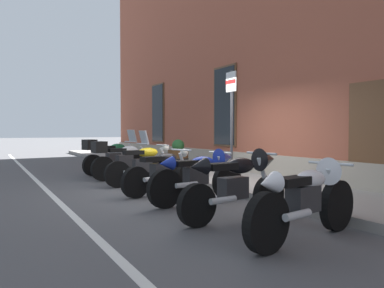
{
  "coord_description": "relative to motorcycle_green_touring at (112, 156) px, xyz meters",
  "views": [
    {
      "loc": [
        7.32,
        -4.4,
        1.33
      ],
      "look_at": [
        -0.09,
        -0.33,
        1.04
      ],
      "focal_mm": 35.44,
      "sensor_mm": 36.0,
      "label": 1
    }
  ],
  "objects": [
    {
      "name": "ground_plane",
      "position": [
        3.97,
        1.0,
        -0.57
      ],
      "size": [
        140.0,
        140.0,
        0.0
      ],
      "primitive_type": "plane",
      "color": "#4C4C4F"
    },
    {
      "name": "sidewalk",
      "position": [
        3.97,
        2.12,
        -0.49
      ],
      "size": [
        32.0,
        2.25,
        0.15
      ],
      "primitive_type": "cube",
      "color": "gray",
      "rests_on": "ground_plane"
    },
    {
      "name": "lane_stripe",
      "position": [
        3.97,
        -2.2,
        -0.56
      ],
      "size": [
        32.0,
        0.12,
        0.01
      ],
      "primitive_type": "cube",
      "color": "silver",
      "rests_on": "ground_plane"
    },
    {
      "name": "brick_pub_facade",
      "position": [
        3.97,
        5.89,
        4.43
      ],
      "size": [
        26.0,
        5.38,
        10.02
      ],
      "color": "brown",
      "rests_on": "ground_plane"
    },
    {
      "name": "motorcycle_green_touring",
      "position": [
        0.0,
        0.0,
        0.0
      ],
      "size": [
        0.91,
        2.11,
        1.36
      ],
      "color": "black",
      "rests_on": "ground_plane"
    },
    {
      "name": "motorcycle_silver_touring",
      "position": [
        1.33,
        -0.09,
        -0.01
      ],
      "size": [
        0.7,
        2.02,
        1.34
      ],
      "color": "black",
      "rests_on": "ground_plane"
    },
    {
      "name": "motorcycle_yellow_naked",
      "position": [
        2.71,
        0.01,
        -0.08
      ],
      "size": [
        0.62,
        2.0,
        0.99
      ],
      "color": "black",
      "rests_on": "ground_plane"
    },
    {
      "name": "motorcycle_black_naked",
      "position": [
        4.06,
        -0.11,
        -0.1
      ],
      "size": [
        0.76,
        1.99,
        0.93
      ],
      "color": "black",
      "rests_on": "ground_plane"
    },
    {
      "name": "motorcycle_blue_sport",
      "position": [
        5.29,
        0.09,
        -0.02
      ],
      "size": [
        0.65,
        2.12,
        0.99
      ],
      "color": "black",
      "rests_on": "ground_plane"
    },
    {
      "name": "motorcycle_black_sport",
      "position": [
        6.68,
        -0.05,
        0.01
      ],
      "size": [
        0.62,
        2.05,
        1.06
      ],
      "color": "black",
      "rests_on": "ground_plane"
    },
    {
      "name": "motorcycle_white_sport",
      "position": [
        7.97,
        0.05,
        -0.02
      ],
      "size": [
        0.71,
        2.14,
        0.99
      ],
      "color": "black",
      "rests_on": "ground_plane"
    },
    {
      "name": "parking_sign",
      "position": [
        4.31,
        1.44,
        1.21
      ],
      "size": [
        0.36,
        0.07,
        2.52
      ],
      "color": "#4C4C51",
      "rests_on": "sidewalk"
    },
    {
      "name": "barrel_planter",
      "position": [
        0.4,
        2.07,
        -0.05
      ],
      "size": [
        0.69,
        0.69,
        0.91
      ],
      "color": "brown",
      "rests_on": "sidewalk"
    }
  ]
}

